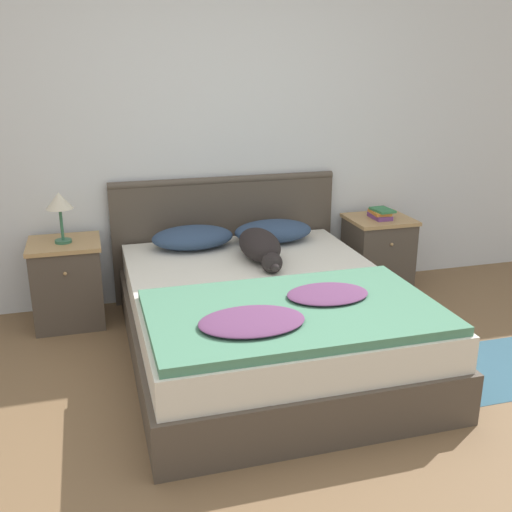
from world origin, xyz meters
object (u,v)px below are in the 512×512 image
Objects in this scene: pillow_left at (193,237)px; pillow_right at (273,231)px; nightstand_left at (68,283)px; book_stack at (380,213)px; nightstand_right at (377,254)px; table_lamp at (59,204)px; dog at (260,246)px; bed at (265,319)px.

pillow_left is 0.60m from pillow_right.
book_stack is (2.34, -0.02, 0.33)m from nightstand_left.
nightstand_right is 1.50m from pillow_left.
pillow_right is (-0.88, -0.03, 0.26)m from nightstand_right.
table_lamp is (-1.47, 0.01, 0.30)m from pillow_right.
dog is 3.23× the size of book_stack.
table_lamp is (-0.88, 0.01, 0.30)m from pillow_left.
pillow_right is 0.82× the size of dog.
nightstand_left is 2.37m from book_stack.
nightstand_right is 0.33m from book_stack.
book_stack is (0.87, 0.01, 0.07)m from pillow_right.
pillow_right reaches higher than nightstand_right.
book_stack is at bearing -107.02° from nightstand_right.
pillow_right is at bearing 0.00° from pillow_left.
pillow_right is at bearing -0.30° from table_lamp.
pillow_right is (0.60, 0.00, 0.00)m from pillow_left.
bed is at bearing -102.21° from dog.
pillow_left is at bearing 110.52° from bed.
book_stack is 2.36m from table_lamp.
pillow_left is 2.65× the size of book_stack.
table_lamp is (-2.35, -0.02, 0.56)m from nightstand_right.
bed is 3.51× the size of nightstand_right.
bed is 0.91m from pillow_left.
bed is 0.54m from dog.
nightstand_right is 1.72× the size of table_lamp.
nightstand_right is 1.02× the size of pillow_left.
bed is at bearing -110.52° from pillow_right.
nightstand_left is at bearing 179.02° from pillow_right.
pillow_left is 0.55m from dog.
nightstand_right is 1.19m from dog.
nightstand_left is 1.00× the size of nightstand_right.
book_stack is at bearing 20.18° from dog.
pillow_right is at bearing -0.98° from nightstand_left.
nightstand_left is 0.91m from pillow_left.
pillow_right is at bearing -178.35° from nightstand_right.
bed is 1.44m from nightstand_left.
nightstand_right is 0.91m from pillow_right.
nightstand_right is 2.42m from table_lamp.
nightstand_right is 0.84× the size of dog.
book_stack is at bearing 0.59° from pillow_right.
nightstand_right is at bearing 0.98° from pillow_left.
nightstand_right is at bearing 0.00° from nightstand_left.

